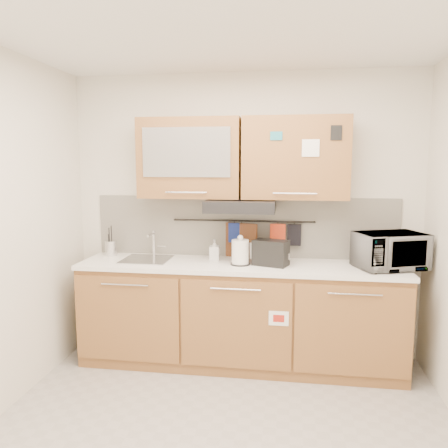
% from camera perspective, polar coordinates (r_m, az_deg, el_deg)
% --- Properties ---
extents(floor, '(3.20, 3.20, 0.00)m').
position_cam_1_polar(floor, '(3.11, -0.67, -27.05)').
color(floor, '#9E9993').
rests_on(floor, ground).
extents(ceiling, '(3.20, 3.20, 0.00)m').
position_cam_1_polar(ceiling, '(2.68, -0.77, 25.62)').
color(ceiling, white).
rests_on(ceiling, wall_back).
extents(wall_back, '(3.20, 0.00, 3.20)m').
position_cam_1_polar(wall_back, '(4.07, 2.59, 1.05)').
color(wall_back, silver).
rests_on(wall_back, ground).
extents(base_cabinet, '(2.80, 0.64, 0.88)m').
position_cam_1_polar(base_cabinet, '(3.98, 2.05, -12.37)').
color(base_cabinet, '#925934').
rests_on(base_cabinet, floor).
extents(countertop, '(2.82, 0.62, 0.04)m').
position_cam_1_polar(countertop, '(3.84, 2.09, -5.44)').
color(countertop, white).
rests_on(countertop, base_cabinet).
extents(backsplash, '(2.80, 0.02, 0.56)m').
position_cam_1_polar(backsplash, '(4.07, 2.56, -0.37)').
color(backsplash, silver).
rests_on(backsplash, countertop).
extents(upper_cabinets, '(1.82, 0.37, 0.70)m').
position_cam_1_polar(upper_cabinets, '(3.87, 2.30, 8.57)').
color(upper_cabinets, '#925934').
rests_on(upper_cabinets, wall_back).
extents(range_hood, '(0.60, 0.46, 0.10)m').
position_cam_1_polar(range_hood, '(3.81, 2.22, 2.40)').
color(range_hood, black).
rests_on(range_hood, upper_cabinets).
extents(sink, '(0.42, 0.40, 0.26)m').
position_cam_1_polar(sink, '(4.03, -10.02, -4.56)').
color(sink, silver).
rests_on(sink, countertop).
extents(utensil_rail, '(1.30, 0.02, 0.02)m').
position_cam_1_polar(utensil_rail, '(4.03, 2.51, 0.40)').
color(utensil_rail, black).
rests_on(utensil_rail, backsplash).
extents(utensil_crock, '(0.15, 0.15, 0.28)m').
position_cam_1_polar(utensil_crock, '(4.27, -14.53, -3.03)').
color(utensil_crock, silver).
rests_on(utensil_crock, countertop).
extents(kettle, '(0.20, 0.19, 0.26)m').
position_cam_1_polar(kettle, '(3.76, 2.16, -3.79)').
color(kettle, silver).
rests_on(kettle, countertop).
extents(toaster, '(0.33, 0.26, 0.22)m').
position_cam_1_polar(toaster, '(3.76, 6.14, -3.72)').
color(toaster, black).
rests_on(toaster, countertop).
extents(microwave, '(0.63, 0.53, 0.30)m').
position_cam_1_polar(microwave, '(3.87, 20.86, -3.29)').
color(microwave, '#999999').
rests_on(microwave, countertop).
extents(soap_bottle, '(0.09, 0.09, 0.19)m').
position_cam_1_polar(soap_bottle, '(3.94, -1.26, -3.37)').
color(soap_bottle, '#999999').
rests_on(soap_bottle, countertop).
extents(cutting_board, '(0.30, 0.11, 0.38)m').
position_cam_1_polar(cutting_board, '(4.05, 2.26, -2.59)').
color(cutting_board, brown).
rests_on(cutting_board, utensil_rail).
extents(oven_mitt, '(0.11, 0.04, 0.18)m').
position_cam_1_polar(oven_mitt, '(4.04, 1.33, -1.13)').
color(oven_mitt, navy).
rests_on(oven_mitt, utensil_rail).
extents(dark_pouch, '(0.13, 0.04, 0.19)m').
position_cam_1_polar(dark_pouch, '(4.01, 9.16, -1.42)').
color(dark_pouch, black).
rests_on(dark_pouch, utensil_rail).
extents(pot_holder, '(0.14, 0.02, 0.17)m').
position_cam_1_polar(pot_holder, '(4.01, 7.03, -1.21)').
color(pot_holder, red).
rests_on(pot_holder, utensil_rail).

